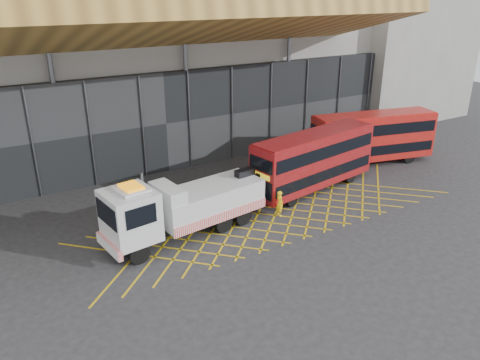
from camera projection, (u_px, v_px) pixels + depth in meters
ground_plane at (211, 233)px, 28.85m from camera, size 120.00×120.00×0.00m
road_markings at (275, 215)px, 31.12m from camera, size 26.36×7.16×0.01m
construction_building at (131, 50)px, 40.93m from camera, size 55.00×23.97×18.00m
east_building at (394, 26)px, 52.89m from camera, size 15.00×12.00×20.00m
recovery_truck at (181, 207)px, 27.90m from camera, size 12.13×4.18×4.20m
bus_towed at (314, 159)px, 34.32m from camera, size 10.95×4.20×4.35m
bus_second at (373, 136)px, 39.59m from camera, size 10.94×4.82×4.34m
worker at (280, 203)px, 30.80m from camera, size 0.47×0.67×1.76m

